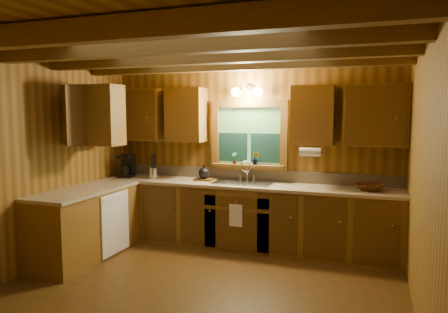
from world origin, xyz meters
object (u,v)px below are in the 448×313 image
coffee_maker (127,166)px  wicker_basket (369,187)px  sink (243,186)px  cutting_board (204,179)px

coffee_maker → wicker_basket: size_ratio=0.98×
sink → coffee_maker: (-1.83, -0.04, 0.21)m
sink → wicker_basket: bearing=-0.3°
coffee_maker → wicker_basket: bearing=-10.0°
sink → coffee_maker: size_ratio=2.40×
sink → cutting_board: bearing=175.4°
coffee_maker → cutting_board: bearing=-6.2°
sink → cutting_board: (-0.61, 0.05, 0.06)m
sink → wicker_basket: (1.66, -0.01, 0.09)m
coffee_maker → sink: bearing=-9.1°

